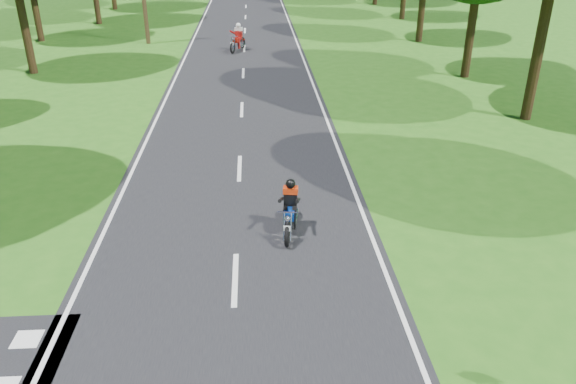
{
  "coord_description": "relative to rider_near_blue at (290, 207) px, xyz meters",
  "views": [
    {
      "loc": [
        0.52,
        -8.11,
        7.02
      ],
      "look_at": [
        1.27,
        4.0,
        1.1
      ],
      "focal_mm": 35.0,
      "sensor_mm": 36.0,
      "label": 1
    }
  ],
  "objects": [
    {
      "name": "rider_far_red",
      "position": [
        -1.68,
        21.37,
        0.11
      ],
      "size": [
        1.26,
        1.99,
        1.58
      ],
      "primitive_type": null,
      "rotation": [
        0.0,
        0.0,
        -0.36
      ],
      "color": "#AE180D",
      "rests_on": "main_road"
    },
    {
      "name": "ground",
      "position": [
        -1.31,
        -3.99,
        -0.69
      ],
      "size": [
        160.0,
        160.0,
        0.0
      ],
      "primitive_type": "plane",
      "color": "#255A14",
      "rests_on": "ground"
    },
    {
      "name": "rider_near_blue",
      "position": [
        0.0,
        0.0,
        0.0
      ],
      "size": [
        0.78,
        1.68,
        1.35
      ],
      "primitive_type": null,
      "rotation": [
        0.0,
        0.0,
        -0.15
      ],
      "color": "navy",
      "rests_on": "main_road"
    },
    {
      "name": "road_markings",
      "position": [
        -1.45,
        44.14,
        -0.67
      ],
      "size": [
        7.4,
        140.0,
        0.01
      ],
      "color": "silver",
      "rests_on": "main_road"
    }
  ]
}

